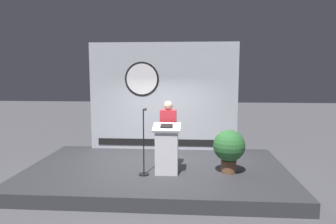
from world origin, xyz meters
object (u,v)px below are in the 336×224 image
at_px(speaker_person, 168,134).
at_px(potted_plant, 229,147).
at_px(podium, 167,149).
at_px(microphone_stand, 144,152).

distance_m(speaker_person, potted_plant, 1.51).
relative_size(podium, microphone_stand, 0.76).
relative_size(podium, potted_plant, 1.14).
bearing_deg(microphone_stand, podium, 11.51).
height_order(podium, speaker_person, speaker_person).
bearing_deg(speaker_person, podium, -89.99).
relative_size(speaker_person, potted_plant, 1.62).
height_order(podium, microphone_stand, microphone_stand).
height_order(speaker_person, microphone_stand, speaker_person).
bearing_deg(microphone_stand, speaker_person, 48.44).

